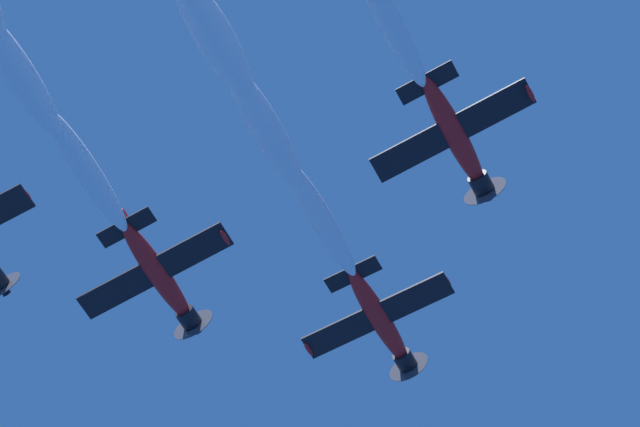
{
  "coord_description": "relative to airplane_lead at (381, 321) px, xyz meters",
  "views": [
    {
      "loc": [
        36.16,
        -15.54,
        1.42
      ],
      "look_at": [
        8.17,
        -9.35,
        67.54
      ],
      "focal_mm": 72.25,
      "sensor_mm": 36.0,
      "label": 1
    }
  ],
  "objects": [
    {
      "name": "airplane_lead",
      "position": [
        0.0,
        0.0,
        0.0
      ],
      "size": [
        7.91,
        8.21,
        2.63
      ],
      "color": "red"
    },
    {
      "name": "airplane_left_wingman",
      "position": [
        1.01,
        -13.32,
        -1.84
      ],
      "size": [
        7.86,
        8.2,
        2.74
      ],
      "color": "red"
    },
    {
      "name": "airplane_right_wingman",
      "position": [
        12.72,
        1.11,
        -1.49
      ],
      "size": [
        7.86,
        8.2,
        2.74
      ],
      "color": "red"
    }
  ]
}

